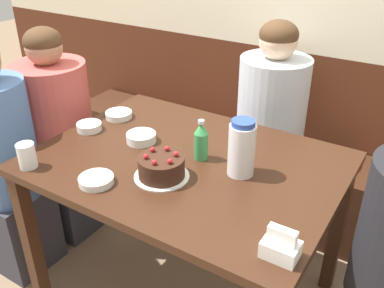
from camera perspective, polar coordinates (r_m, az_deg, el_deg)
name	(u,v)px	position (r m, az deg, el deg)	size (l,w,h in m)	color
back_wall	(290,3)	(2.53, 12.87, 17.87)	(4.80, 0.04, 2.50)	#4C2314
bench_seat	(259,177)	(2.71, 8.92, -4.31)	(2.73, 0.38, 0.47)	#381E11
dining_table	(187,179)	(1.84, -0.72, -4.70)	(1.26, 0.93, 0.78)	#381E11
birthday_cake	(161,167)	(1.66, -4.10, -3.12)	(0.22, 0.22, 0.11)	white
water_pitcher	(242,148)	(1.66, 6.64, -0.57)	(0.11, 0.11, 0.23)	white
soju_bottle	(201,141)	(1.76, 1.22, 0.43)	(0.06, 0.06, 0.18)	#388E4C
napkin_holder	(281,247)	(1.33, 11.75, -13.25)	(0.11, 0.08, 0.11)	white
bowl_soup_white	(96,180)	(1.67, -12.65, -4.72)	(0.13, 0.13, 0.03)	white
bowl_rice_small	(119,115)	(2.18, -9.74, 3.87)	(0.13, 0.13, 0.03)	white
bowl_side_dish	(141,138)	(1.93, -6.78, 0.86)	(0.13, 0.13, 0.04)	white
bowl_sauce_shallow	(89,127)	(2.09, -13.55, 2.27)	(0.12, 0.12, 0.03)	white
glass_water_tall	(27,156)	(1.84, -21.16, -1.45)	(0.07, 0.07, 0.10)	silver
person_teal_shirt	(3,166)	(2.28, -23.92, -2.72)	(0.35, 0.35, 1.23)	#33333D
person_pale_blue_shirt	(59,137)	(2.46, -17.34, 0.85)	(0.38, 0.38, 1.20)	#33333D
person_grey_tee	(269,133)	(2.41, 10.27, 1.45)	(0.37, 0.37, 1.23)	#33333D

